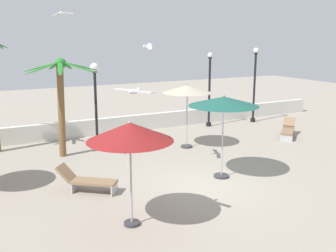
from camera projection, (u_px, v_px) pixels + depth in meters
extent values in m
plane|color=#9E9384|center=(208.00, 184.00, 13.28)|extent=(56.00, 56.00, 0.00)
cube|color=silver|center=(120.00, 124.00, 20.30)|extent=(25.20, 0.30, 0.81)
cylinder|color=#333338|center=(221.00, 176.00, 13.89)|extent=(0.53, 0.53, 0.08)
cylinder|color=#A5A5AD|center=(222.00, 141.00, 13.62)|extent=(0.05, 0.05, 2.58)
cone|color=#1E594C|center=(224.00, 101.00, 13.31)|extent=(2.38, 2.38, 0.32)
sphere|color=#99999E|center=(224.00, 96.00, 13.27)|extent=(0.08, 0.08, 0.08)
cylinder|color=#333338|center=(132.00, 223.00, 10.38)|extent=(0.42, 0.42, 0.08)
cylinder|color=#A5A5AD|center=(131.00, 183.00, 10.13)|extent=(0.05, 0.05, 2.32)
cone|color=maroon|center=(130.00, 132.00, 9.83)|extent=(2.19, 2.19, 0.47)
sphere|color=#99999E|center=(130.00, 122.00, 9.78)|extent=(0.08, 0.08, 0.08)
cylinder|color=#333338|center=(187.00, 146.00, 17.62)|extent=(0.50, 0.50, 0.08)
cylinder|color=#A5A5AD|center=(187.00, 120.00, 17.36)|extent=(0.05, 0.05, 2.49)
cone|color=#B7AD93|center=(187.00, 89.00, 17.06)|extent=(2.15, 2.15, 0.33)
sphere|color=#99999E|center=(187.00, 85.00, 17.02)|extent=(0.08, 0.08, 0.08)
cylinder|color=brown|center=(61.00, 111.00, 15.95)|extent=(0.35, 0.27, 3.78)
sphere|color=#277929|center=(61.00, 63.00, 15.57)|extent=(0.43, 0.43, 0.43)
ellipsoid|color=#277929|center=(80.00, 66.00, 15.97)|extent=(1.50, 0.24, 0.46)
ellipsoid|color=#277929|center=(66.00, 65.00, 16.35)|extent=(0.91, 1.40, 0.46)
ellipsoid|color=#277929|center=(55.00, 66.00, 16.23)|extent=(0.36, 1.51, 0.46)
ellipsoid|color=#277929|center=(42.00, 67.00, 15.65)|extent=(1.39, 0.94, 0.46)
ellipsoid|color=#277929|center=(43.00, 68.00, 15.08)|extent=(1.49, 0.64, 0.46)
ellipsoid|color=#277929|center=(60.00, 68.00, 14.88)|extent=(0.55, 1.50, 0.46)
ellipsoid|color=#277929|center=(79.00, 67.00, 15.43)|extent=(1.26, 1.14, 0.46)
cylinder|color=black|center=(209.00, 124.00, 21.77)|extent=(0.28, 0.28, 0.20)
cylinder|color=black|center=(209.00, 93.00, 21.39)|extent=(0.12, 0.12, 3.70)
cylinder|color=black|center=(210.00, 58.00, 20.98)|extent=(0.22, 0.22, 0.06)
sphere|color=white|center=(210.00, 55.00, 20.95)|extent=(0.28, 0.28, 0.28)
cylinder|color=black|center=(97.00, 142.00, 18.10)|extent=(0.28, 0.28, 0.20)
cylinder|color=black|center=(96.00, 109.00, 17.76)|extent=(0.12, 0.12, 3.28)
cylinder|color=black|center=(95.00, 72.00, 17.40)|extent=(0.22, 0.22, 0.06)
sphere|color=white|center=(94.00, 67.00, 17.36)|extent=(0.40, 0.40, 0.40)
cylinder|color=black|center=(253.00, 120.00, 22.88)|extent=(0.28, 0.28, 0.20)
cylinder|color=black|center=(254.00, 88.00, 22.47)|extent=(0.12, 0.12, 3.89)
cylinder|color=black|center=(256.00, 53.00, 22.04)|extent=(0.22, 0.22, 0.06)
sphere|color=white|center=(256.00, 50.00, 22.01)|extent=(0.31, 0.31, 0.31)
cube|color=#B7B7BC|center=(114.00, 189.00, 12.38)|extent=(0.38, 0.45, 0.35)
cube|color=#B7B7BC|center=(75.00, 186.00, 12.63)|extent=(0.38, 0.45, 0.35)
cube|color=#8C6B4C|center=(94.00, 182.00, 12.47)|extent=(1.44, 1.31, 0.08)
cube|color=#8C6B4C|center=(66.00, 173.00, 12.60)|extent=(0.74, 0.74, 0.53)
cube|color=#B7B7BC|center=(286.00, 138.00, 18.59)|extent=(0.40, 0.43, 0.35)
cube|color=#B7B7BC|center=(288.00, 132.00, 19.78)|extent=(0.40, 0.43, 0.35)
cube|color=#8C6B4C|center=(288.00, 131.00, 19.14)|extent=(1.40, 1.35, 0.08)
cube|color=#8C6B4C|center=(289.00, 122.00, 19.87)|extent=(0.82, 0.81, 0.40)
ellipsoid|color=white|center=(149.00, 47.00, 13.62)|extent=(0.34, 0.24, 0.12)
sphere|color=white|center=(144.00, 46.00, 13.60)|extent=(0.10, 0.10, 0.10)
cube|color=silver|center=(150.00, 47.00, 13.31)|extent=(0.37, 0.62, 0.20)
cube|color=silver|center=(149.00, 46.00, 13.93)|extent=(0.38, 0.64, 0.08)
ellipsoid|color=white|center=(134.00, 92.00, 9.39)|extent=(0.34, 0.24, 0.12)
sphere|color=white|center=(139.00, 90.00, 9.52)|extent=(0.10, 0.10, 0.10)
cube|color=silver|center=(125.00, 90.00, 9.58)|extent=(0.37, 0.61, 0.03)
cube|color=silver|center=(143.00, 92.00, 9.20)|extent=(0.37, 0.61, 0.03)
ellipsoid|color=white|center=(64.00, 14.00, 14.43)|extent=(0.33, 0.28, 0.12)
sphere|color=white|center=(60.00, 13.00, 14.27)|extent=(0.10, 0.10, 0.10)
cube|color=silver|center=(69.00, 13.00, 14.31)|extent=(0.40, 0.49, 0.08)
cube|color=silver|center=(58.00, 14.00, 14.53)|extent=(0.40, 0.48, 0.17)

